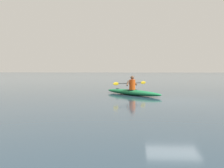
# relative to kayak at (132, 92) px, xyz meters

# --- Properties ---
(ground_plane) EXTENTS (160.00, 160.00, 0.00)m
(ground_plane) POSITION_rel_kayak_xyz_m (-1.92, 2.97, -0.16)
(ground_plane) COLOR #233847
(kayak) EXTENTS (3.48, 3.83, 0.31)m
(kayak) POSITION_rel_kayak_xyz_m (0.00, 0.00, 0.00)
(kayak) COLOR #19723F
(kayak) RESTS_ON ground
(kayaker) EXTENTS (1.88, 1.66, 0.79)m
(kayaker) POSITION_rel_kayak_xyz_m (0.02, -0.02, 0.49)
(kayaker) COLOR #E04C14
(kayaker) RESTS_ON kayak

